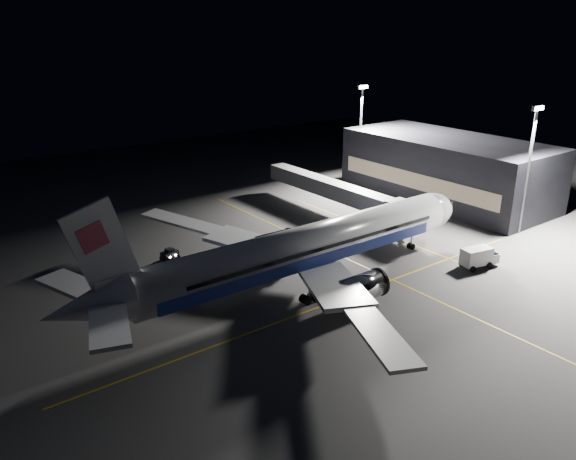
% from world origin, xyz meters
% --- Properties ---
extents(ground, '(200.00, 200.00, 0.00)m').
position_xyz_m(ground, '(0.00, 0.00, 0.00)').
color(ground, '#4C4C4F').
rests_on(ground, ground).
extents(guide_line_main, '(0.25, 80.00, 0.01)m').
position_xyz_m(guide_line_main, '(10.00, 0.00, 0.01)').
color(guide_line_main, gold).
rests_on(guide_line_main, ground).
extents(guide_line_cross, '(70.00, 0.25, 0.01)m').
position_xyz_m(guide_line_cross, '(0.00, -6.00, 0.01)').
color(guide_line_cross, gold).
rests_on(guide_line_cross, ground).
extents(guide_line_side, '(0.25, 40.00, 0.01)m').
position_xyz_m(guide_line_side, '(22.00, 10.00, 0.01)').
color(guide_line_side, gold).
rests_on(guide_line_side, ground).
extents(airliner, '(61.48, 54.22, 16.64)m').
position_xyz_m(airliner, '(-1.08, 0.00, 5.16)').
color(airliner, silver).
rests_on(airliner, ground).
extents(terminal, '(18.12, 40.00, 12.00)m').
position_xyz_m(terminal, '(45.98, 14.00, 6.00)').
color(terminal, black).
rests_on(terminal, ground).
extents(jet_bridge, '(3.60, 34.40, 6.30)m').
position_xyz_m(jet_bridge, '(22.00, 18.06, 4.58)').
color(jet_bridge, '#B2B2B7').
rests_on(jet_bridge, ground).
extents(floodlight_mast_north, '(2.40, 0.68, 20.70)m').
position_xyz_m(floodlight_mast_north, '(40.00, 31.99, 12.37)').
color(floodlight_mast_north, '#59595E').
rests_on(floodlight_mast_north, ground).
extents(floodlight_mast_south, '(2.40, 0.67, 20.70)m').
position_xyz_m(floodlight_mast_south, '(40.00, -6.01, 12.37)').
color(floodlight_mast_south, '#59595E').
rests_on(floodlight_mast_south, ground).
extents(service_truck, '(5.95, 3.35, 2.87)m').
position_xyz_m(service_truck, '(23.00, -10.25, 1.54)').
color(service_truck, silver).
rests_on(service_truck, ground).
extents(baggage_tug, '(2.69, 2.34, 1.71)m').
position_xyz_m(baggage_tug, '(-10.81, 18.41, 0.79)').
color(baggage_tug, black).
rests_on(baggage_tug, ground).
extents(safety_cone_a, '(0.37, 0.37, 0.55)m').
position_xyz_m(safety_cone_a, '(-1.17, 4.00, 0.27)').
color(safety_cone_a, '#E45F09').
rests_on(safety_cone_a, ground).
extents(safety_cone_b, '(0.44, 0.44, 0.67)m').
position_xyz_m(safety_cone_b, '(2.02, 14.00, 0.33)').
color(safety_cone_b, '#E45F09').
rests_on(safety_cone_b, ground).
extents(safety_cone_c, '(0.41, 0.41, 0.61)m').
position_xyz_m(safety_cone_c, '(-6.12, 6.95, 0.30)').
color(safety_cone_c, '#E45F09').
rests_on(safety_cone_c, ground).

